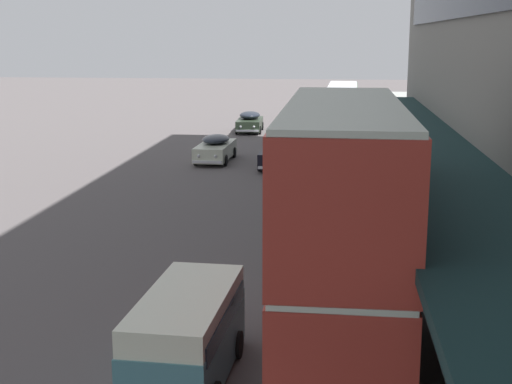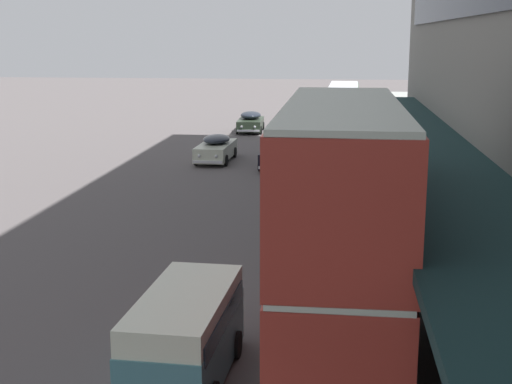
% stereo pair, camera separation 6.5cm
% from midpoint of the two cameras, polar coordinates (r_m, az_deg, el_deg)
% --- Properties ---
extents(transit_bus_kerbside_front, '(2.76, 9.35, 5.91)m').
position_cam_midpoint_polar(transit_bus_kerbside_front, '(15.72, 6.73, -2.81)').
color(transit_bus_kerbside_front, '#AE352A').
rests_on(transit_bus_kerbside_front, ground).
extents(transit_bus_kerbside_rear, '(2.89, 9.49, 3.28)m').
position_cam_midpoint_polar(transit_bus_kerbside_rear, '(49.61, 6.64, 5.99)').
color(transit_bus_kerbside_rear, '#3266A1').
rests_on(transit_bus_kerbside_rear, ground).
extents(transit_bus_kerbside_far, '(2.85, 9.64, 3.34)m').
position_cam_midpoint_polar(transit_bus_kerbside_far, '(61.40, 6.90, 7.22)').
color(transit_bus_kerbside_far, '#4D8C56').
rests_on(transit_bus_kerbside_far, ground).
extents(sedan_second_mid, '(2.08, 4.55, 1.59)m').
position_cam_midpoint_polar(sedan_second_mid, '(55.81, -0.54, 5.63)').
color(sedan_second_mid, '#283425').
rests_on(sedan_second_mid, ground).
extents(sedan_lead_near, '(1.82, 5.03, 1.58)m').
position_cam_midpoint_polar(sedan_lead_near, '(40.64, 1.61, 3.12)').
color(sedan_lead_near, black).
rests_on(sedan_lead_near, ground).
extents(sedan_oncoming_rear, '(2.02, 5.00, 1.56)m').
position_cam_midpoint_polar(sedan_oncoming_rear, '(42.58, -3.30, 3.52)').
color(sedan_oncoming_rear, beige).
rests_on(sedan_oncoming_rear, ground).
extents(vw_van, '(2.05, 4.62, 1.96)m').
position_cam_midpoint_polar(vw_van, '(15.66, -5.57, -10.95)').
color(vw_van, teal).
rests_on(vw_van, ground).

